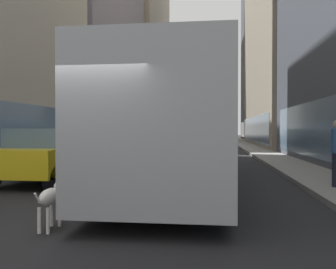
# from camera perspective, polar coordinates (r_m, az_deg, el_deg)

# --- Properties ---
(ground_plane) EXTENTS (120.00, 120.00, 0.00)m
(ground_plane) POSITION_cam_1_polar(r_m,az_deg,el_deg) (40.77, 3.98, -1.43)
(ground_plane) COLOR #232326
(sidewalk_left) EXTENTS (2.40, 110.00, 0.15)m
(sidewalk_left) POSITION_cam_1_polar(r_m,az_deg,el_deg) (41.45, -3.92, -1.29)
(sidewalk_left) COLOR gray
(sidewalk_left) RESTS_ON ground
(sidewalk_right) EXTENTS (2.40, 110.00, 0.15)m
(sidewalk_right) POSITION_cam_1_polar(r_m,az_deg,el_deg) (40.87, 11.99, -1.34)
(sidewalk_right) COLOR gray
(sidewalk_right) RESTS_ON ground
(building_left_mid) EXTENTS (9.97, 20.98, 23.31)m
(building_left_mid) POSITION_cam_1_polar(r_m,az_deg,el_deg) (40.72, -13.90, 15.08)
(building_left_mid) COLOR slate
(building_left_mid) RESTS_ON ground
(building_left_far) EXTENTS (11.13, 23.32, 38.62)m
(building_left_far) POSITION_cam_1_polar(r_m,az_deg,el_deg) (64.20, -6.19, 16.82)
(building_left_far) COLOR #A0937F
(building_left_far) RESTS_ON ground
(building_right_far) EXTENTS (9.29, 17.09, 35.44)m
(building_right_far) POSITION_cam_1_polar(r_m,az_deg,el_deg) (58.58, 17.03, 16.74)
(building_right_far) COLOR #4C515B
(building_right_far) RESTS_ON ground
(transit_bus) EXTENTS (2.78, 11.53, 3.05)m
(transit_bus) POSITION_cam_1_polar(r_m,az_deg,el_deg) (10.62, 1.97, 1.81)
(transit_bus) COLOR #999EA3
(transit_bus) RESTS_ON ground
(car_black_suv) EXTENTS (1.88, 4.36, 1.62)m
(car_black_suv) POSITION_cam_1_polar(r_m,az_deg,el_deg) (35.37, 5.47, -0.44)
(car_black_suv) COLOR black
(car_black_suv) RESTS_ON ground
(car_silver_sedan) EXTENTS (1.80, 4.79, 1.62)m
(car_silver_sedan) POSITION_cam_1_polar(r_m,az_deg,el_deg) (42.35, 5.72, -0.23)
(car_silver_sedan) COLOR #B7BABF
(car_silver_sedan) RESTS_ON ground
(car_yellow_taxi) EXTENTS (1.89, 4.08, 1.62)m
(car_yellow_taxi) POSITION_cam_1_polar(r_m,az_deg,el_deg) (11.45, -18.56, -3.09)
(car_yellow_taxi) COLOR yellow
(car_yellow_taxi) RESTS_ON ground
(car_blue_hatchback) EXTENTS (1.80, 4.60, 1.62)m
(car_blue_hatchback) POSITION_cam_1_polar(r_m,az_deg,el_deg) (30.16, -2.43, -0.65)
(car_blue_hatchback) COLOR #4C6BB7
(car_blue_hatchback) RESTS_ON ground
(dalmatian_dog) EXTENTS (0.22, 0.96, 0.72)m
(dalmatian_dog) POSITION_cam_1_polar(r_m,az_deg,el_deg) (6.08, -18.14, -9.46)
(dalmatian_dog) COLOR white
(dalmatian_dog) RESTS_ON ground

